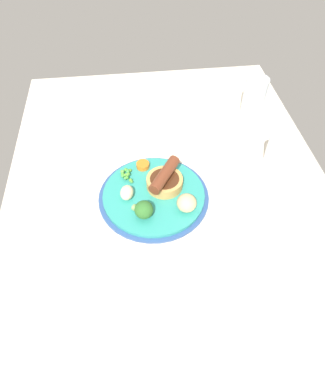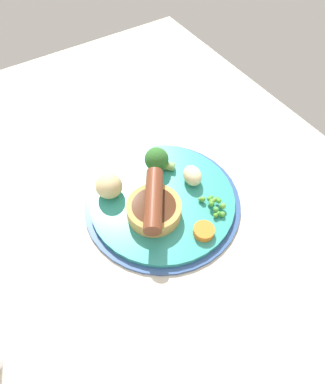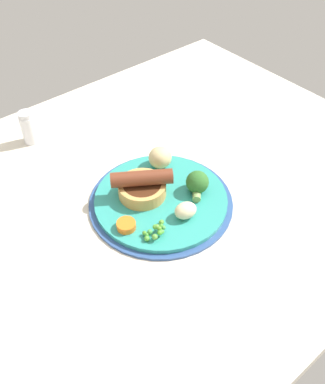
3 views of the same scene
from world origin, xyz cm
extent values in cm
cube|color=beige|center=(0.00, 0.00, 1.50)|extent=(110.00, 80.00, 3.00)
cylinder|color=#2D4C84|center=(-2.02, 4.09, 3.25)|extent=(26.37, 26.37, 0.50)
cylinder|color=teal|center=(-2.02, 4.09, 3.70)|extent=(24.26, 24.26, 1.40)
cylinder|color=tan|center=(0.10, 1.24, 5.70)|extent=(8.71, 8.71, 2.60)
cylinder|color=#472614|center=(0.10, 1.24, 6.85)|extent=(6.97, 6.97, 0.30)
cylinder|color=brown|center=(0.10, 1.24, 8.37)|extent=(10.70, 8.37, 2.75)
sphere|color=green|center=(3.69, 11.11, 5.50)|extent=(0.81, 0.81, 0.81)
sphere|color=#499243|center=(2.76, 10.56, 5.39)|extent=(0.75, 0.75, 0.75)
sphere|color=#50952D|center=(5.72, 9.19, 4.99)|extent=(0.77, 0.77, 0.77)
sphere|color=#429430|center=(2.87, 10.09, 5.47)|extent=(0.83, 0.83, 0.83)
sphere|color=#539735|center=(3.64, 9.93, 5.70)|extent=(0.91, 0.91, 0.91)
sphere|color=green|center=(3.50, 11.13, 5.43)|extent=(0.73, 0.73, 0.73)
sphere|color=green|center=(4.02, 11.10, 5.52)|extent=(0.86, 0.86, 0.86)
sphere|color=#53A634|center=(3.87, 9.72, 5.62)|extent=(0.89, 0.89, 0.89)
sphere|color=#589833|center=(2.17, 9.28, 5.16)|extent=(0.88, 0.88, 0.88)
sphere|color=#579D3C|center=(5.10, 11.12, 5.33)|extent=(1.00, 1.00, 1.00)
sphere|color=green|center=(5.04, 9.79, 5.35)|extent=(0.89, 0.89, 0.89)
sphere|color=green|center=(5.69, 9.76, 5.07)|extent=(0.76, 0.76, 0.76)
sphere|color=#509D3B|center=(1.86, 9.05, 4.94)|extent=(0.72, 0.72, 0.72)
sphere|color=green|center=(5.73, 9.25, 4.96)|extent=(0.72, 0.72, 0.72)
sphere|color=#54942F|center=(3.57, 10.47, 5.68)|extent=(0.79, 0.79, 0.79)
sphere|color=#4C9E38|center=(6.10, 10.29, 4.88)|extent=(0.96, 0.96, 0.96)
sphere|color=#2D6628|center=(-8.32, 6.88, 6.51)|extent=(4.21, 4.21, 4.21)
cylinder|color=#7A9E56|center=(-6.77, 8.47, 5.14)|extent=(2.40, 2.41, 1.47)
ellipsoid|color=beige|center=(-2.35, 10.35, 5.89)|extent=(4.55, 3.85, 2.98)
ellipsoid|color=#CCB77F|center=(-7.54, -2.79, 6.49)|extent=(6.00, 5.99, 4.18)
cylinder|color=orange|center=(7.07, 5.89, 5.04)|extent=(3.43, 3.43, 1.27)
camera|label=1|loc=(-54.66, 8.35, 65.97)|focal=32.00mm
camera|label=2|loc=(26.02, -13.66, 50.90)|focal=32.00mm
camera|label=3|loc=(32.67, 46.25, 59.60)|focal=40.00mm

